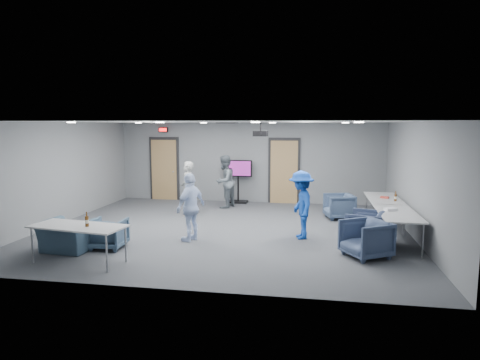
% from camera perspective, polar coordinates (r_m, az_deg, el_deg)
% --- Properties ---
extents(floor, '(9.00, 9.00, 0.00)m').
position_cam_1_polar(floor, '(10.87, -1.98, -6.63)').
color(floor, '#373B3F').
rests_on(floor, ground).
extents(ceiling, '(9.00, 9.00, 0.00)m').
position_cam_1_polar(ceiling, '(10.54, -2.04, 7.75)').
color(ceiling, white).
rests_on(ceiling, wall_back).
extents(wall_back, '(9.00, 0.02, 2.70)m').
position_cam_1_polar(wall_back, '(14.54, 1.19, 2.35)').
color(wall_back, slate).
rests_on(wall_back, floor).
extents(wall_front, '(9.00, 0.02, 2.70)m').
position_cam_1_polar(wall_front, '(6.80, -8.89, -3.63)').
color(wall_front, slate).
rests_on(wall_front, floor).
extents(wall_left, '(0.02, 8.00, 2.70)m').
position_cam_1_polar(wall_left, '(12.34, -22.93, 0.84)').
color(wall_left, slate).
rests_on(wall_left, floor).
extents(wall_right, '(0.02, 8.00, 2.70)m').
position_cam_1_polar(wall_right, '(10.67, 22.39, -0.09)').
color(wall_right, slate).
rests_on(wall_right, floor).
extents(door_left, '(1.06, 0.17, 2.24)m').
position_cam_1_polar(door_left, '(15.26, -10.05, 1.41)').
color(door_left, black).
rests_on(door_left, wall_back).
extents(door_right, '(1.06, 0.17, 2.24)m').
position_cam_1_polar(door_right, '(14.39, 5.90, 1.13)').
color(door_right, black).
rests_on(door_right, wall_back).
extents(exit_sign, '(0.32, 0.08, 0.16)m').
position_cam_1_polar(exit_sign, '(15.16, -10.20, 6.61)').
color(exit_sign, black).
rests_on(exit_sign, wall_back).
extents(hvac_diffuser, '(0.60, 0.60, 0.03)m').
position_cam_1_polar(hvac_diffuser, '(13.39, -1.70, 7.63)').
color(hvac_diffuser, black).
rests_on(hvac_diffuser, ceiling).
extents(downlights, '(6.18, 3.78, 0.02)m').
position_cam_1_polar(downlights, '(10.54, -2.04, 7.67)').
color(downlights, white).
rests_on(downlights, ceiling).
extents(person_a, '(0.40, 0.59, 1.58)m').
position_cam_1_polar(person_a, '(12.47, -7.05, -1.15)').
color(person_a, '#9FA29F').
rests_on(person_a, floor).
extents(person_b, '(0.86, 0.97, 1.67)m').
position_cam_1_polar(person_b, '(13.56, -2.08, -0.21)').
color(person_b, slate).
rests_on(person_b, floor).
extents(person_c, '(0.71, 0.99, 1.56)m').
position_cam_1_polar(person_c, '(9.77, -6.57, -3.61)').
color(person_c, '#C6DAFF').
rests_on(person_c, floor).
extents(person_d, '(0.80, 1.13, 1.58)m').
position_cam_1_polar(person_d, '(10.02, 8.14, -3.30)').
color(person_d, '#1842A0').
rests_on(person_d, floor).
extents(chair_right_a, '(0.92, 0.91, 0.70)m').
position_cam_1_polar(chair_right_a, '(12.36, 13.07, -3.44)').
color(chair_right_a, '#3C4C67').
rests_on(chair_right_a, floor).
extents(chair_right_b, '(1.03, 1.01, 0.75)m').
position_cam_1_polar(chair_right_b, '(9.90, 16.53, -6.12)').
color(chair_right_b, '#333E58').
rests_on(chair_right_b, floor).
extents(chair_right_c, '(1.12, 1.11, 0.75)m').
position_cam_1_polar(chair_right_c, '(8.96, 16.44, -7.55)').
color(chair_right_c, '#394662').
rests_on(chair_right_c, floor).
extents(chair_front_a, '(0.72, 0.74, 0.65)m').
position_cam_1_polar(chair_front_a, '(9.65, -17.16, -6.81)').
color(chair_front_a, '#3C5168').
rests_on(chair_front_a, floor).
extents(chair_front_b, '(1.07, 0.96, 0.65)m').
position_cam_1_polar(chair_front_b, '(9.74, -22.05, -6.91)').
color(chair_front_b, '#395064').
rests_on(chair_front_b, floor).
extents(table_right_a, '(0.81, 1.95, 0.73)m').
position_cam_1_polar(table_right_a, '(11.82, 18.62, -2.47)').
color(table_right_a, '#B2B5B7').
rests_on(table_right_a, floor).
extents(table_right_b, '(0.81, 1.95, 0.73)m').
position_cam_1_polar(table_right_b, '(9.98, 20.29, -4.33)').
color(table_right_b, '#B2B5B7').
rests_on(table_right_b, floor).
extents(table_front_left, '(1.92, 1.02, 0.73)m').
position_cam_1_polar(table_front_left, '(8.76, -20.77, -5.97)').
color(table_front_left, '#B2B5B7').
rests_on(table_front_left, floor).
extents(bottle_front, '(0.07, 0.07, 0.28)m').
position_cam_1_polar(bottle_front, '(8.59, -19.74, -5.18)').
color(bottle_front, '#56300E').
rests_on(bottle_front, table_front_left).
extents(bottle_right, '(0.07, 0.07, 0.25)m').
position_cam_1_polar(bottle_right, '(11.40, 20.03, -2.20)').
color(bottle_right, '#56300E').
rests_on(bottle_right, table_right_a).
extents(snack_box, '(0.24, 0.20, 0.05)m').
position_cam_1_polar(snack_box, '(11.76, 18.72, -2.20)').
color(snack_box, '#B7392D').
rests_on(snack_box, table_right_a).
extents(wrapper, '(0.29, 0.25, 0.06)m').
position_cam_1_polar(wrapper, '(10.14, 19.43, -3.70)').
color(wrapper, white).
rests_on(wrapper, table_right_b).
extents(tv_stand, '(0.95, 0.45, 1.45)m').
position_cam_1_polar(tv_stand, '(14.40, -0.25, 0.19)').
color(tv_stand, black).
rests_on(tv_stand, floor).
extents(projector, '(0.38, 0.36, 0.36)m').
position_cam_1_polar(projector, '(11.31, 2.76, 6.23)').
color(projector, black).
rests_on(projector, ceiling).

